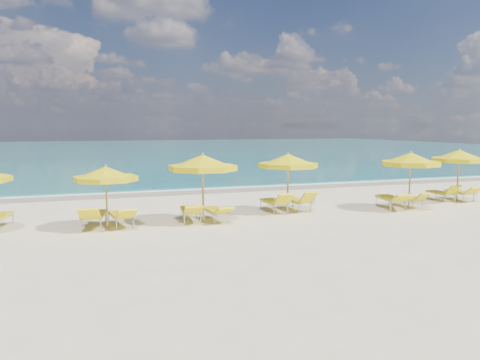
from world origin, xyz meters
name	(u,v)px	position (x,y,z in m)	size (l,w,h in m)	color
ground_plane	(253,217)	(0.00, 0.00, 0.00)	(120.00, 120.00, 0.00)	beige
ocean	(128,151)	(0.00, 48.00, 0.00)	(120.00, 80.00, 0.30)	#126768
wet_sand_band	(203,190)	(0.00, 7.40, 0.00)	(120.00, 2.60, 0.01)	tan
foam_line	(200,189)	(0.00, 8.20, 0.00)	(120.00, 1.20, 0.03)	white
whitecap_near	(81,176)	(-6.00, 17.00, 0.00)	(14.00, 0.36, 0.05)	white
whitecap_far	(244,163)	(8.00, 24.00, 0.00)	(18.00, 0.30, 0.05)	white
umbrella_1	(106,174)	(-5.20, -0.34, 1.78)	(2.45, 2.45, 2.09)	tan
umbrella_2	(203,163)	(-1.99, -0.38, 2.06)	(3.13, 3.13, 2.41)	tan
umbrella_3	(288,161)	(1.57, 0.39, 1.98)	(2.94, 2.94, 2.33)	tan
umbrella_4	(411,160)	(6.45, -0.59, 2.00)	(2.67, 2.67, 2.34)	tan
umbrella_5	(459,156)	(9.74, 0.33, 2.00)	(3.03, 3.03, 2.35)	tan
lounger_1_left	(94,220)	(-5.62, 0.03, 0.24)	(0.97, 2.06, 0.86)	#A5A8AD
lounger_1_right	(121,219)	(-4.75, -0.09, 0.22)	(0.85, 1.91, 0.77)	#A5A8AD
lounger_2_left	(191,215)	(-2.36, -0.03, 0.23)	(0.83, 1.96, 0.76)	#A5A8AD
lounger_2_right	(216,215)	(-1.49, -0.22, 0.21)	(0.74, 1.86, 0.67)	#A5A8AD
lounger_3_left	(274,206)	(1.13, 0.67, 0.23)	(0.70, 1.86, 0.89)	#A5A8AD
lounger_3_right	(296,204)	(2.11, 0.73, 0.23)	(0.88, 1.90, 0.90)	#A5A8AD
lounger_4_left	(391,202)	(5.92, -0.13, 0.24)	(1.01, 2.13, 0.77)	#A5A8AD
lounger_4_right	(409,202)	(6.92, 0.00, 0.20)	(0.65, 1.65, 0.70)	#A5A8AD
lounger_5_left	(441,196)	(9.32, 0.85, 0.21)	(0.60, 1.64, 0.81)	#A5A8AD
lounger_5_right	(460,195)	(10.22, 0.64, 0.22)	(0.76, 1.86, 0.75)	#A5A8AD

